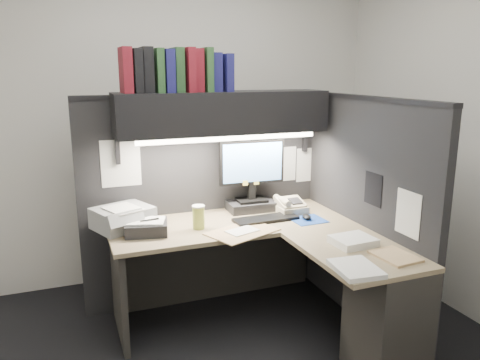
# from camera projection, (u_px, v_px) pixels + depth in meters

# --- Properties ---
(floor) EXTENTS (3.50, 3.50, 0.00)m
(floor) POSITION_uv_depth(u_px,v_px,m) (244.00, 358.00, 3.00)
(floor) COLOR black
(floor) RESTS_ON ground
(wall_back) EXTENTS (3.50, 0.04, 2.70)m
(wall_back) POSITION_uv_depth(u_px,v_px,m) (181.00, 123.00, 4.05)
(wall_back) COLOR silver
(wall_back) RESTS_ON floor
(wall_front) EXTENTS (3.50, 0.04, 2.70)m
(wall_front) POSITION_uv_depth(u_px,v_px,m) (439.00, 232.00, 1.33)
(wall_front) COLOR silver
(wall_front) RESTS_ON floor
(wall_right) EXTENTS (0.04, 3.00, 2.70)m
(wall_right) POSITION_uv_depth(u_px,v_px,m) (475.00, 135.00, 3.30)
(wall_right) COLOR silver
(wall_right) RESTS_ON floor
(partition_back) EXTENTS (1.90, 0.06, 1.60)m
(partition_back) POSITION_uv_depth(u_px,v_px,m) (205.00, 201.00, 3.67)
(partition_back) COLOR black
(partition_back) RESTS_ON floor
(partition_right) EXTENTS (0.06, 1.50, 1.60)m
(partition_right) POSITION_uv_depth(u_px,v_px,m) (363.00, 214.00, 3.32)
(partition_right) COLOR black
(partition_right) RESTS_ON floor
(desk) EXTENTS (1.70, 1.53, 0.73)m
(desk) POSITION_uv_depth(u_px,v_px,m) (305.00, 284.00, 3.04)
(desk) COLOR #92825D
(desk) RESTS_ON floor
(overhead_shelf) EXTENTS (1.55, 0.34, 0.30)m
(overhead_shelf) POSITION_uv_depth(u_px,v_px,m) (223.00, 112.00, 3.38)
(overhead_shelf) COLOR black
(overhead_shelf) RESTS_ON partition_back
(task_light_tube) EXTENTS (1.32, 0.04, 0.04)m
(task_light_tube) POSITION_uv_depth(u_px,v_px,m) (230.00, 138.00, 3.29)
(task_light_tube) COLOR white
(task_light_tube) RESTS_ON overhead_shelf
(monitor) EXTENTS (0.51, 0.24, 0.55)m
(monitor) POSITION_uv_depth(u_px,v_px,m) (252.00, 183.00, 3.61)
(monitor) COLOR black
(monitor) RESTS_ON desk
(keyboard) EXTENTS (0.48, 0.17, 0.02)m
(keyboard) POSITION_uv_depth(u_px,v_px,m) (266.00, 219.00, 3.40)
(keyboard) COLOR black
(keyboard) RESTS_ON desk
(mousepad) EXTENTS (0.25, 0.23, 0.00)m
(mousepad) POSITION_uv_depth(u_px,v_px,m) (308.00, 220.00, 3.41)
(mousepad) COLOR #1B4097
(mousepad) RESTS_ON desk
(mouse) EXTENTS (0.08, 0.11, 0.04)m
(mouse) POSITION_uv_depth(u_px,v_px,m) (307.00, 217.00, 3.42)
(mouse) COLOR black
(mouse) RESTS_ON mousepad
(telephone) EXTENTS (0.22, 0.23, 0.09)m
(telephone) POSITION_uv_depth(u_px,v_px,m) (290.00, 206.00, 3.61)
(telephone) COLOR #C2B495
(telephone) RESTS_ON desk
(coffee_cup) EXTENTS (0.09, 0.09, 0.16)m
(coffee_cup) POSITION_uv_depth(u_px,v_px,m) (199.00, 218.00, 3.22)
(coffee_cup) COLOR #C6C950
(coffee_cup) RESTS_ON desk
(printer) EXTENTS (0.45, 0.42, 0.15)m
(printer) POSITION_uv_depth(u_px,v_px,m) (123.00, 218.00, 3.23)
(printer) COLOR #95989B
(printer) RESTS_ON desk
(notebook_stack) EXTENTS (0.31, 0.28, 0.08)m
(notebook_stack) POSITION_uv_depth(u_px,v_px,m) (147.00, 228.00, 3.13)
(notebook_stack) COLOR black
(notebook_stack) RESTS_ON desk
(open_folder) EXTENTS (0.53, 0.45, 0.01)m
(open_folder) POSITION_uv_depth(u_px,v_px,m) (242.00, 232.00, 3.16)
(open_folder) COLOR tan
(open_folder) RESTS_ON desk
(paper_stack_a) EXTENTS (0.26, 0.23, 0.05)m
(paper_stack_a) POSITION_uv_depth(u_px,v_px,m) (353.00, 241.00, 2.93)
(paper_stack_a) COLOR white
(paper_stack_a) RESTS_ON desk
(paper_stack_b) EXTENTS (0.25, 0.30, 0.03)m
(paper_stack_b) POSITION_uv_depth(u_px,v_px,m) (356.00, 269.00, 2.55)
(paper_stack_b) COLOR white
(paper_stack_b) RESTS_ON desk
(manila_stack) EXTENTS (0.22, 0.27, 0.01)m
(manila_stack) POSITION_uv_depth(u_px,v_px,m) (395.00, 256.00, 2.73)
(manila_stack) COLOR tan
(manila_stack) RESTS_ON desk
(binder_row) EXTENTS (0.76, 0.26, 0.30)m
(binder_row) POSITION_uv_depth(u_px,v_px,m) (176.00, 71.00, 3.20)
(binder_row) COLOR maroon
(binder_row) RESTS_ON overhead_shelf
(pinned_papers) EXTENTS (1.76, 1.31, 0.51)m
(pinned_papers) POSITION_uv_depth(u_px,v_px,m) (270.00, 175.00, 3.41)
(pinned_papers) COLOR white
(pinned_papers) RESTS_ON partition_back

